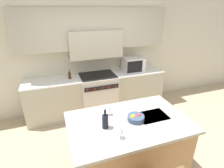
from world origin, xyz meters
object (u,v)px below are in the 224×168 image
(range_stove, at_px, (98,93))
(microwave, at_px, (133,64))
(wine_glass_far, at_px, (109,108))
(oil_bottle_on_counter, at_px, (70,75))
(wine_glass_near, at_px, (121,130))
(wine_bottle, at_px, (105,121))
(fruit_bowl, at_px, (136,118))

(range_stove, xyz_separation_m, microwave, (0.92, 0.02, 0.63))
(wine_glass_far, distance_m, oil_bottle_on_counter, 1.65)
(wine_glass_near, bearing_deg, microwave, 60.95)
(wine_bottle, height_order, fruit_bowl, wine_bottle)
(wine_bottle, bearing_deg, wine_glass_near, -65.23)
(wine_bottle, relative_size, wine_glass_far, 1.60)
(wine_glass_near, distance_m, wine_glass_far, 0.53)
(range_stove, height_order, oil_bottle_on_counter, oil_bottle_on_counter)
(wine_glass_near, bearing_deg, range_stove, 82.67)
(microwave, distance_m, wine_glass_near, 2.45)
(wine_glass_near, bearing_deg, fruit_bowl, 38.14)
(range_stove, relative_size, microwave, 1.90)
(range_stove, xyz_separation_m, oil_bottle_on_counter, (-0.63, 0.01, 0.54))
(wine_glass_far, xyz_separation_m, fruit_bowl, (0.32, -0.26, -0.07))
(wine_glass_far, bearing_deg, wine_glass_near, -92.49)
(wine_glass_near, bearing_deg, wine_glass_far, 87.51)
(range_stove, distance_m, wine_glass_near, 2.21)
(range_stove, height_order, microwave, microwave)
(oil_bottle_on_counter, bearing_deg, wine_glass_near, -80.43)
(microwave, bearing_deg, oil_bottle_on_counter, -179.83)
(microwave, distance_m, wine_bottle, 2.30)
(wine_glass_near, xyz_separation_m, wine_glass_far, (0.02, 0.53, 0.00))
(oil_bottle_on_counter, bearing_deg, range_stove, -1.26)
(microwave, xyz_separation_m, fruit_bowl, (-0.85, -1.87, -0.15))
(microwave, height_order, fruit_bowl, microwave)
(microwave, height_order, wine_bottle, microwave)
(wine_glass_near, relative_size, fruit_bowl, 0.72)
(wine_glass_near, height_order, oil_bottle_on_counter, oil_bottle_on_counter)
(microwave, bearing_deg, wine_glass_near, -119.05)
(range_stove, relative_size, fruit_bowl, 3.97)
(wine_bottle, height_order, wine_glass_far, wine_bottle)
(wine_glass_near, distance_m, oil_bottle_on_counter, 2.17)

